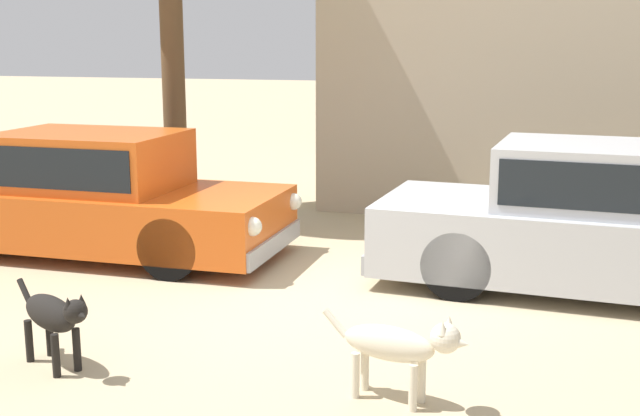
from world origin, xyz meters
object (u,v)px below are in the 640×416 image
at_px(parked_sedan_nearest, 94,194).
at_px(stray_dog_tan, 401,345).
at_px(parked_sedan_second, 609,220).
at_px(stray_dog_spotted, 54,315).

bearing_deg(parked_sedan_nearest, stray_dog_tan, -35.66).
distance_m(parked_sedan_second, stray_dog_tan, 3.44).
bearing_deg(parked_sedan_second, stray_dog_spotted, -138.21).
relative_size(parked_sedan_second, stray_dog_spotted, 5.03).
height_order(parked_sedan_nearest, parked_sedan_second, parked_sedan_second).
bearing_deg(parked_sedan_nearest, stray_dog_spotted, -63.70).
height_order(parked_sedan_second, stray_dog_tan, parked_sedan_second).
xyz_separation_m(parked_sedan_nearest, stray_dog_spotted, (1.53, -3.15, -0.28)).
relative_size(stray_dog_spotted, stray_dog_tan, 0.88).
xyz_separation_m(parked_sedan_second, stray_dog_spotted, (-4.15, -3.19, -0.30)).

